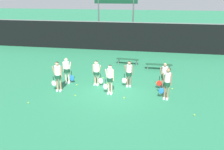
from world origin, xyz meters
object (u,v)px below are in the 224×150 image
Objects in this scene: tennis_ball_0 at (108,83)px; tennis_ball_1 at (172,89)px; tennis_ball_7 at (124,98)px; player_5 at (129,72)px; tennis_ball_2 at (156,83)px; player_1 at (110,77)px; player_4 at (96,71)px; scoreboard at (116,3)px; tennis_ball_4 at (194,115)px; bench_courtside at (159,65)px; tennis_ball_3 at (77,85)px; tennis_ball_10 at (103,78)px; bench_far at (127,60)px; tennis_ball_5 at (28,103)px; player_2 at (167,81)px; tennis_ball_9 at (160,83)px; tennis_ball_8 at (107,87)px; player_6 at (164,74)px; player_0 at (58,74)px; player_3 at (67,69)px; tennis_ball_6 at (75,96)px.

tennis_ball_1 is at bearing -1.92° from tennis_ball_0.
tennis_ball_0 is 1.00× the size of tennis_ball_7.
tennis_ball_2 is (1.71, 0.81, -0.94)m from player_5.
player_1 is 1.56m from player_4.
tennis_ball_1 is 1.07× the size of tennis_ball_2.
player_5 is (2.42, -10.04, -3.61)m from scoreboard.
tennis_ball_4 is at bearing -64.90° from tennis_ball_2.
bench_courtside is at bearing 85.42° from tennis_ball_2.
tennis_ball_3 is at bearing -162.68° from tennis_ball_0.
tennis_ball_10 is at bearing 123.00° from tennis_ball_7.
tennis_ball_5 is at bearing -115.46° from bench_far.
tennis_ball_9 is at bearing 106.43° from player_2.
player_1 reaches higher than tennis_ball_8.
tennis_ball_3 is (-5.18, -4.00, -0.35)m from bench_courtside.
bench_far is 6.55m from player_2.
bench_far is 27.63× the size of tennis_ball_2.
tennis_ball_8 is (-3.44, -0.31, -0.92)m from player_6.
player_0 is (-5.94, -4.94, 0.71)m from bench_courtside.
tennis_ball_2 is (2.66, 2.06, -1.00)m from player_1.
tennis_ball_7 is (-2.26, -0.33, -1.00)m from player_2.
player_5 is (2.01, 0.11, 0.02)m from player_4.
tennis_ball_1 is at bearing -6.22° from player_3.
tennis_ball_1 reaches higher than tennis_ball_5.
player_2 is 26.86× the size of tennis_ball_9.
bench_far is 5.55m from tennis_ball_1.
bench_courtside is 1.25× the size of player_4.
tennis_ball_7 is at bearing -128.39° from tennis_ball_9.
player_2 reaches higher than player_4.
player_6 is (4.12, 0.06, 0.00)m from player_4.
bench_courtside is 31.16× the size of tennis_ball_8.
tennis_ball_6 reaches higher than tennis_ball_5.
player_4 is 1.17m from tennis_ball_8.
player_3 is at bearing -150.21° from tennis_ball_10.
tennis_ball_8 is (-1.33, -0.36, -0.95)m from player_5.
tennis_ball_6 is at bearing -164.21° from player_2.
player_2 reaches higher than player_5.
player_1 is 4.59m from tennis_ball_5.
tennis_ball_3 is (-5.36, -0.37, -0.92)m from player_6.
player_4 is at bearing -156.85° from tennis_ball_0.
tennis_ball_6 reaches higher than tennis_ball_2.
player_1 reaches higher than tennis_ball_0.
tennis_ball_4 is (5.47, -2.81, -0.92)m from player_4.
tennis_ball_5 is (-6.94, -6.74, -0.35)m from bench_courtside.
bench_far is at bearing 90.43° from player_1.
player_1 is at bearing -37.36° from player_4.
tennis_ball_3 is at bearing -94.53° from scoreboard.
player_3 is at bearing -170.86° from tennis_ball_9.
tennis_ball_3 is at bearing -166.43° from tennis_ball_9.
player_2 reaches higher than player_3.
tennis_ball_2 is at bearing 23.11° from player_5.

